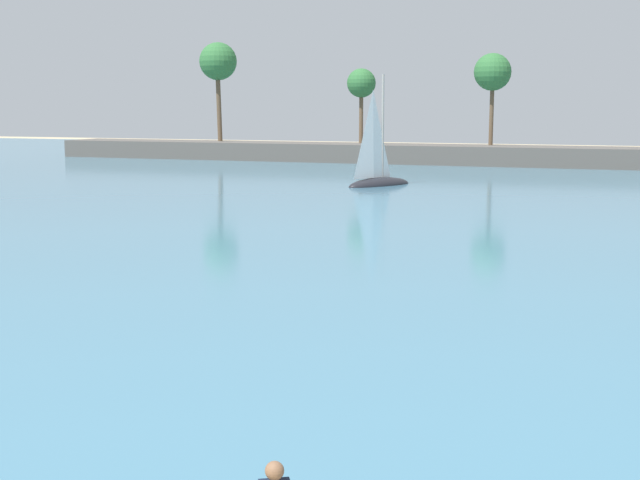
% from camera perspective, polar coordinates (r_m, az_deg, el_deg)
% --- Properties ---
extents(sea, '(220.00, 115.56, 0.06)m').
position_cam_1_polar(sea, '(66.84, 15.64, 3.41)').
color(sea, teal).
rests_on(sea, ground).
extents(palm_headland, '(108.29, 6.54, 13.53)m').
position_cam_1_polar(palm_headland, '(84.43, 19.11, 6.29)').
color(palm_headland, '#514C47').
rests_on(palm_headland, ground).
extents(sailboat_mid_bay, '(4.00, 5.68, 8.02)m').
position_cam_1_polar(sailboat_mid_bay, '(62.41, 3.63, 4.06)').
color(sailboat_mid_bay, black).
rests_on(sailboat_mid_bay, sea).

